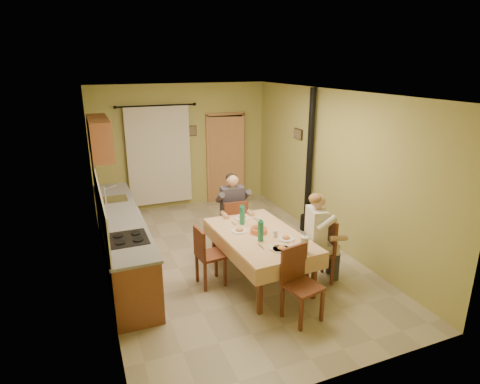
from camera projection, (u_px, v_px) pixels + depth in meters
name	position (u px, v px, depth m)	size (l,w,h in m)	color
floor	(229.00, 258.00, 6.93)	(4.00, 6.00, 0.01)	tan
room_shell	(228.00, 156.00, 6.37)	(4.04, 6.04, 2.82)	tan
kitchen_run	(122.00, 240.00, 6.52)	(0.64, 3.64, 1.56)	brown
upper_cabinets	(99.00, 138.00, 7.18)	(0.35, 1.40, 0.70)	brown
curtain	(159.00, 155.00, 8.90)	(1.70, 0.07, 2.22)	black
doorway	(226.00, 158.00, 9.56)	(0.96, 0.24, 2.15)	black
dining_table	(260.00, 257.00, 6.18)	(1.24, 1.97, 0.76)	tan
tableware	(265.00, 232.00, 5.97)	(0.78, 1.65, 0.33)	white
chair_far	(233.00, 235.00, 7.15)	(0.44, 0.44, 0.98)	#5F2C1A
chair_near	(301.00, 299.00, 5.23)	(0.50, 0.50, 0.98)	#5F2C1A
chair_right	(317.00, 263.00, 6.18)	(0.54, 0.54, 1.02)	#5F2C1A
chair_left	(210.00, 267.00, 6.05)	(0.42, 0.42, 0.94)	#5F2C1A
man_far	(233.00, 204.00, 6.98)	(0.60, 0.48, 1.39)	#38333D
man_right	(318.00, 227.00, 5.99)	(0.54, 0.63, 1.39)	silver
stove_flue	(308.00, 181.00, 7.83)	(0.24, 0.24, 2.80)	black
picture_back	(192.00, 131.00, 9.10)	(0.19, 0.03, 0.23)	black
picture_right	(298.00, 134.00, 8.13)	(0.03, 0.31, 0.21)	brown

